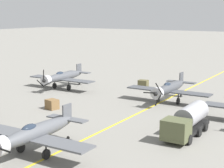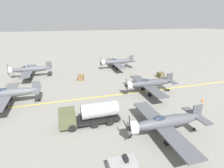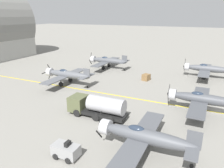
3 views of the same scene
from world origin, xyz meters
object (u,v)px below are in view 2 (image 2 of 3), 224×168
airplane_mid_left (164,122)px  airplane_far_right (30,69)px  traffic_cone (203,100)px  airplane_far_center (8,93)px  airplane_mid_center (149,83)px  airplane_mid_right (117,62)px  supply_crate_by_tanker (81,77)px  fuel_tanker (90,114)px  supply_crate_mid_lane (161,75)px  tow_tractor (123,166)px

airplane_mid_left → airplane_far_right: airplane_far_right is taller
airplane_mid_left → traffic_cone: airplane_mid_left is taller
airplane_far_center → airplane_mid_center: (-2.31, -24.41, 0.00)m
airplane_mid_left → airplane_mid_right: (31.18, -4.09, 0.00)m
airplane_far_center → airplane_far_right: (14.68, -1.42, 0.00)m
supply_crate_by_tanker → fuel_tanker: bearing=176.8°
airplane_far_center → traffic_cone: bearing=-111.6°
airplane_mid_left → supply_crate_by_tanker: bearing=23.5°
airplane_mid_center → supply_crate_mid_lane: 10.86m
traffic_cone → tow_tractor: bearing=119.0°
airplane_mid_left → airplane_far_right: bearing=39.5°
supply_crate_mid_lane → traffic_cone: supply_crate_mid_lane is taller
airplane_mid_right → airplane_far_right: bearing=87.5°
traffic_cone → supply_crate_mid_lane: bearing=-0.2°
airplane_far_center → airplane_far_right: 14.75m
tow_tractor → supply_crate_by_tanker: (27.66, 0.49, -0.15)m
tow_tractor → supply_crate_mid_lane: tow_tractor is taller
airplane_far_center → airplane_far_right: airplane_far_right is taller
airplane_mid_left → supply_crate_mid_lane: 23.58m
airplane_far_center → supply_crate_mid_lane: 32.34m
supply_crate_by_tanker → traffic_cone: bearing=-133.0°
airplane_far_center → fuel_tanker: airplane_far_center is taller
airplane_mid_left → supply_crate_mid_lane: (20.32, -11.89, -1.37)m
airplane_far_center → airplane_mid_center: 24.52m
airplane_mid_right → tow_tractor: size_ratio=4.62×
airplane_far_right → supply_crate_mid_lane: airplane_far_right is taller
supply_crate_mid_lane → fuel_tanker: bearing=127.0°
airplane_far_right → supply_crate_mid_lane: bearing=-118.3°
fuel_tanker → airplane_mid_left: bearing=-123.4°
airplane_mid_left → supply_crate_by_tanker: (24.05, 6.97, -1.37)m
supply_crate_mid_lane → traffic_cone: bearing=179.8°
airplane_mid_left → supply_crate_by_tanker: size_ratio=7.82×
airplane_far_right → supply_crate_by_tanker: 12.86m
supply_crate_mid_lane → airplane_far_center: bearing=99.8°
airplane_mid_left → supply_crate_by_tanker: 25.08m
airplane_mid_right → supply_crate_by_tanker: bearing=116.1°
tow_tractor → traffic_cone: (10.14, -18.32, -0.52)m
airplane_far_right → supply_crate_by_tanker: size_ratio=7.82×
airplane_mid_right → supply_crate_mid_lane: 13.44m
airplane_mid_center → tow_tractor: airplane_mid_center is taller
airplane_mid_left → airplane_mid_center: bearing=-12.2°
fuel_tanker → supply_crate_mid_lane: bearing=-53.0°
airplane_mid_center → supply_crate_mid_lane: bearing=-37.1°
airplane_mid_center → fuel_tanker: airplane_mid_center is taller
airplane_mid_left → airplane_mid_center: size_ratio=1.00×
airplane_mid_right → traffic_cone: bearing=-169.2°
supply_crate_by_tanker → traffic_cone: supply_crate_by_tanker is taller
supply_crate_by_tanker → supply_crate_mid_lane: bearing=-101.2°
airplane_mid_center → fuel_tanker: 14.43m
airplane_far_center → airplane_mid_left: 24.87m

